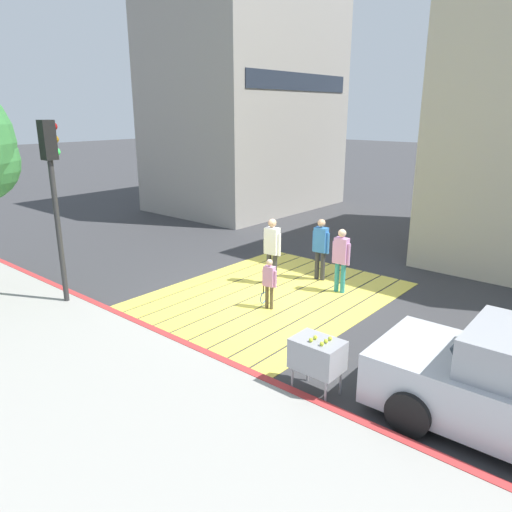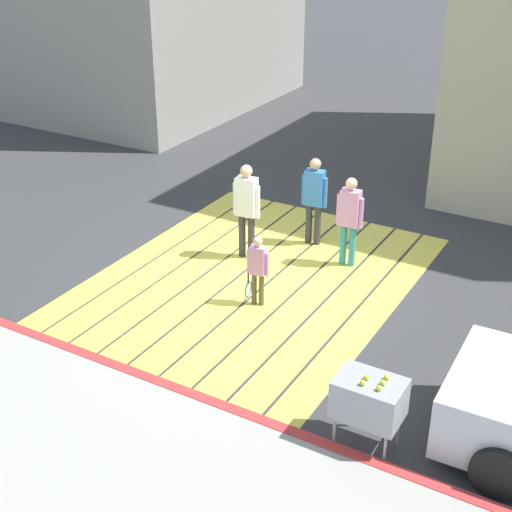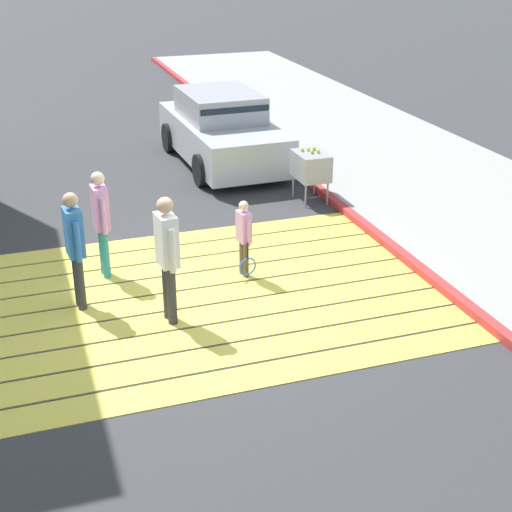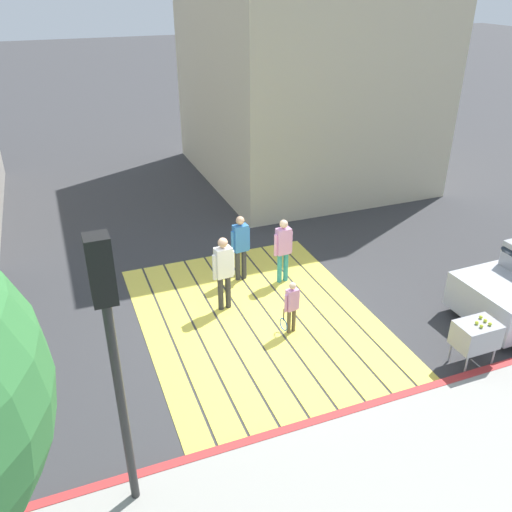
{
  "view_description": "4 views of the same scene",
  "coord_description": "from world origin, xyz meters",
  "px_view_note": "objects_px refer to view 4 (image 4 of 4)",
  "views": [
    {
      "loc": [
        -8.83,
        -7.03,
        4.44
      ],
      "look_at": [
        0.34,
        0.78,
        0.81
      ],
      "focal_mm": 34.05,
      "sensor_mm": 36.0,
      "label": 1
    },
    {
      "loc": [
        -9.54,
        -5.58,
        6.08
      ],
      "look_at": [
        -0.75,
        -0.49,
        0.92
      ],
      "focal_mm": 51.68,
      "sensor_mm": 36.0,
      "label": 2
    },
    {
      "loc": [
        2.44,
        9.26,
        4.92
      ],
      "look_at": [
        -0.55,
        0.44,
        0.74
      ],
      "focal_mm": 52.32,
      "sensor_mm": 36.0,
      "label": 3
    },
    {
      "loc": [
        -9.04,
        3.6,
        6.73
      ],
      "look_at": [
        0.54,
        -0.16,
        1.28
      ],
      "focal_mm": 37.67,
      "sensor_mm": 36.0,
      "label": 4
    }
  ],
  "objects_px": {
    "traffic_light_corner": "(110,327)",
    "pedestrian_adult_lead": "(224,269)",
    "pedestrian_child_with_racket": "(291,305)",
    "pedestrian_adult_side": "(241,244)",
    "tennis_ball_cart": "(476,335)",
    "pedestrian_adult_trailing": "(283,246)"
  },
  "relations": [
    {
      "from": "pedestrian_adult_side",
      "to": "pedestrian_child_with_racket",
      "type": "distance_m",
      "value": 2.49
    },
    {
      "from": "tennis_ball_cart",
      "to": "pedestrian_adult_side",
      "type": "xyz_separation_m",
      "value": [
        4.69,
        3.01,
        0.29
      ]
    },
    {
      "from": "traffic_light_corner",
      "to": "pedestrian_adult_lead",
      "type": "xyz_separation_m",
      "value": [
        4.28,
        -2.77,
        -2.01
      ]
    },
    {
      "from": "tennis_ball_cart",
      "to": "pedestrian_adult_side",
      "type": "height_order",
      "value": "pedestrian_adult_side"
    },
    {
      "from": "tennis_ball_cart",
      "to": "pedestrian_adult_side",
      "type": "relative_size",
      "value": 0.6
    },
    {
      "from": "traffic_light_corner",
      "to": "pedestrian_child_with_racket",
      "type": "relative_size",
      "value": 3.51
    },
    {
      "from": "pedestrian_adult_side",
      "to": "pedestrian_child_with_racket",
      "type": "height_order",
      "value": "pedestrian_adult_side"
    },
    {
      "from": "pedestrian_adult_lead",
      "to": "pedestrian_adult_trailing",
      "type": "relative_size",
      "value": 1.07
    },
    {
      "from": "traffic_light_corner",
      "to": "tennis_ball_cart",
      "type": "bearing_deg",
      "value": -84.11
    },
    {
      "from": "pedestrian_adult_side",
      "to": "pedestrian_adult_trailing",
      "type": "bearing_deg",
      "value": -117.61
    },
    {
      "from": "pedestrian_adult_side",
      "to": "pedestrian_adult_lead",
      "type": "bearing_deg",
      "value": 144.24
    },
    {
      "from": "tennis_ball_cart",
      "to": "pedestrian_adult_lead",
      "type": "xyz_separation_m",
      "value": [
        3.6,
        3.8,
        0.33
      ]
    },
    {
      "from": "traffic_light_corner",
      "to": "tennis_ball_cart",
      "type": "xyz_separation_m",
      "value": [
        0.68,
        -6.57,
        -2.34
      ]
    },
    {
      "from": "pedestrian_adult_side",
      "to": "pedestrian_child_with_racket",
      "type": "xyz_separation_m",
      "value": [
        -2.46,
        -0.22,
        -0.31
      ]
    },
    {
      "from": "tennis_ball_cart",
      "to": "pedestrian_adult_trailing",
      "type": "distance_m",
      "value": 4.72
    },
    {
      "from": "traffic_light_corner",
      "to": "pedestrian_adult_trailing",
      "type": "xyz_separation_m",
      "value": [
        4.9,
        -4.47,
        -2.08
      ]
    },
    {
      "from": "traffic_light_corner",
      "to": "pedestrian_adult_lead",
      "type": "distance_m",
      "value": 5.48
    },
    {
      "from": "pedestrian_adult_side",
      "to": "tennis_ball_cart",
      "type": "bearing_deg",
      "value": -147.31
    },
    {
      "from": "traffic_light_corner",
      "to": "pedestrian_adult_side",
      "type": "relative_size",
      "value": 2.51
    },
    {
      "from": "pedestrian_adult_side",
      "to": "traffic_light_corner",
      "type": "bearing_deg",
      "value": 146.45
    },
    {
      "from": "pedestrian_adult_trailing",
      "to": "pedestrian_adult_side",
      "type": "bearing_deg",
      "value": 62.39
    },
    {
      "from": "pedestrian_child_with_racket",
      "to": "pedestrian_adult_lead",
      "type": "bearing_deg",
      "value": 36.35
    }
  ]
}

